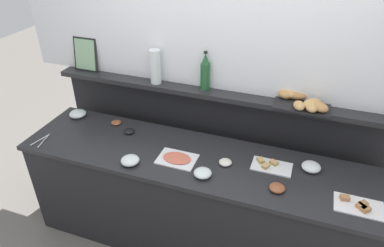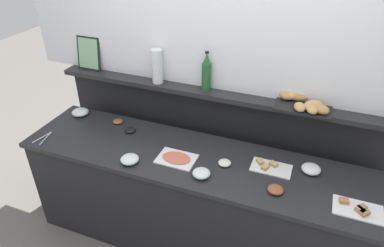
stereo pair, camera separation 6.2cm
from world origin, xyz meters
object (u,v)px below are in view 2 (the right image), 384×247
Objects in this scene: serving_tongs at (44,138)px; condiment_bowl_dark at (275,189)px; sandwich_platter_side at (358,209)px; bread_basket at (302,102)px; framed_picture at (89,53)px; water_carafe at (157,66)px; condiment_bowl_cream at (130,130)px; cold_cuts_platter at (177,158)px; sandwich_platter_front at (270,167)px; condiment_bowl_teal at (224,163)px; glass_bowl_extra at (201,173)px; condiment_bowl_red at (118,121)px; wine_bottle_green at (206,73)px; glass_bowl_medium at (80,112)px; glass_bowl_small at (311,169)px; glass_bowl_large at (130,159)px.

condiment_bowl_dark is at bearing 1.60° from serving_tongs.
bread_basket reaches higher than sandwich_platter_side.
framed_picture is 0.69m from water_carafe.
cold_cuts_platter is at bearing -22.03° from condiment_bowl_cream.
sandwich_platter_front reaches higher than condiment_bowl_teal.
sandwich_platter_side is 2.83× the size of condiment_bowl_dark.
glass_bowl_extra is 0.21m from condiment_bowl_teal.
bread_basket is (1.47, 0.22, 0.36)m from condiment_bowl_red.
glass_bowl_extra is at bearing -131.91° from bread_basket.
glass_bowl_extra is at bearing -72.87° from wine_bottle_green.
condiment_bowl_red is 0.92× the size of condiment_bowl_teal.
framed_picture is at bearing 167.11° from sandwich_platter_front.
sandwich_platter_side reaches higher than cold_cuts_platter.
condiment_bowl_dark is 0.33× the size of wine_bottle_green.
water_carafe reaches higher than condiment_bowl_dark.
cold_cuts_platter is 2.28× the size of glass_bowl_extra.
bread_basket is (-0.45, 0.57, 0.37)m from sandwich_platter_side.
bread_basket is (0.55, 0.62, 0.36)m from glass_bowl_extra.
serving_tongs is (-0.43, -0.42, -0.01)m from condiment_bowl_red.
glass_bowl_medium is at bearing -173.18° from bread_basket.
wine_bottle_green is at bearing 177.97° from bread_basket.
glass_bowl_small is 1.44× the size of condiment_bowl_teal.
sandwich_platter_front is 3.18× the size of condiment_bowl_cream.
glass_bowl_large is 1.45× the size of condiment_bowl_teal.
cold_cuts_platter is 1.54× the size of serving_tongs.
glass_bowl_large is at bearing -175.99° from condiment_bowl_dark.
framed_picture reaches higher than condiment_bowl_dark.
wine_bottle_green is at bearing -0.71° from framed_picture.
condiment_bowl_teal is 1.58m from framed_picture.
sandwich_platter_side is 1.03× the size of cold_cuts_platter.
glass_bowl_small is at bearing -19.67° from wine_bottle_green.
glass_bowl_large is at bearing -175.35° from glass_bowl_extra.
sandwich_platter_front is at bearing -167.24° from glass_bowl_small.
water_carafe is (-1.32, 0.30, 0.46)m from glass_bowl_small.
glass_bowl_medium is at bearing -87.15° from framed_picture.
condiment_bowl_cream is 0.48× the size of serving_tongs.
glass_bowl_large is 0.92× the size of glass_bowl_medium.
condiment_bowl_cream is (-0.74, 0.31, -0.01)m from glass_bowl_extra.
condiment_bowl_teal is (-0.59, -0.15, -0.01)m from glass_bowl_small.
condiment_bowl_dark is at bearing 4.01° from glass_bowl_large.
serving_tongs is at bearing -138.56° from water_carafe.
water_carafe is at bearing 148.82° from condiment_bowl_teal.
cold_cuts_platter is 2.12× the size of glass_bowl_small.
condiment_bowl_dark reaches higher than serving_tongs.
glass_bowl_extra is 1.54m from framed_picture.
glass_bowl_small is at bearing -63.34° from bread_basket.
wine_bottle_green is (0.54, 0.33, 0.47)m from condiment_bowl_cream.
condiment_bowl_red is 0.59m from water_carafe.
glass_bowl_large is 0.73× the size of serving_tongs.
cold_cuts_platter is 3.06× the size of condiment_bowl_teal.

